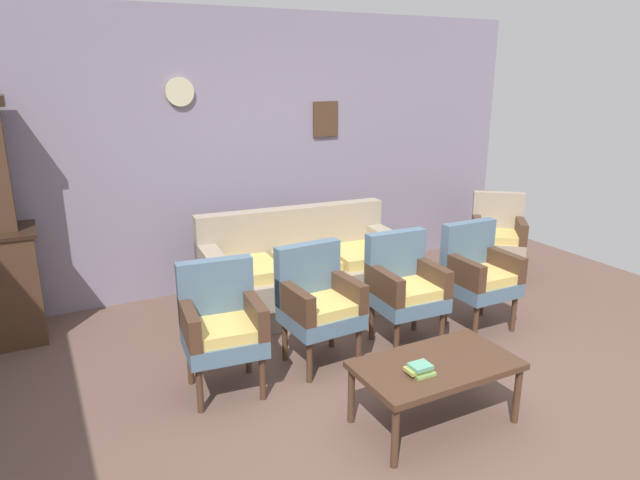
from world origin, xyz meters
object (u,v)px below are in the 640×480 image
wingback_chair_by_fireplace (498,232)px  floor_vase_by_wall (487,224)px  floral_couch (303,274)px  armchair_near_cabinet (318,300)px  book_stack_on_table (420,369)px  armchair_near_couch_end (222,322)px  armchair_row_middle (405,284)px  coffee_table (436,369)px  armchair_by_doorway (478,271)px

wingback_chair_by_fireplace → floor_vase_by_wall: (0.46, 0.63, -0.11)m
floral_couch → armchair_near_cabinet: size_ratio=2.10×
book_stack_on_table → floor_vase_by_wall: (2.87, 2.49, -0.07)m
book_stack_on_table → armchair_near_couch_end: bearing=129.3°
armchair_near_cabinet → armchair_row_middle: bearing=-2.3°
armchair_row_middle → coffee_table: armchair_row_middle is taller
floral_couch → armchair_by_doorway: bearing=-42.5°
armchair_by_doorway → book_stack_on_table: (-1.39, -1.03, -0.05)m
armchair_by_doorway → floor_vase_by_wall: (1.48, 1.46, -0.11)m
coffee_table → armchair_near_couch_end: bearing=136.2°
floral_couch → coffee_table: floral_couch is taller
floral_couch → book_stack_on_table: size_ratio=12.01×
floral_couch → floor_vase_by_wall: 2.66m
armchair_near_couch_end → coffee_table: bearing=-43.8°
armchair_by_doorway → wingback_chair_by_fireplace: (1.02, 0.83, 0.00)m
armchair_row_middle → armchair_near_couch_end: bearing=-179.6°
coffee_table → floral_couch: bearing=88.2°
armchair_row_middle → book_stack_on_table: (-0.65, -1.07, -0.05)m
floral_couch → armchair_near_cabinet: 1.06m
armchair_near_cabinet → coffee_table: 1.08m
armchair_near_couch_end → armchair_row_middle: same height
armchair_near_couch_end → coffee_table: armchair_near_couch_end is taller
armchair_by_doorway → floor_vase_by_wall: size_ratio=1.17×
armchair_row_middle → floral_couch: bearing=112.2°
armchair_by_doorway → armchair_near_cabinet: bearing=177.4°
armchair_near_cabinet → armchair_near_couch_end: bearing=-176.9°
armchair_near_couch_end → floor_vase_by_wall: bearing=21.0°
floral_couch → armchair_by_doorway: (1.15, -1.05, 0.17)m
wingback_chair_by_fireplace → book_stack_on_table: 3.04m
floral_couch → wingback_chair_by_fireplace: (2.17, -0.23, 0.17)m
floral_couch → armchair_by_doorway: 1.57m
armchair_near_cabinet → armchair_row_middle: 0.76m
armchair_row_middle → floor_vase_by_wall: 2.63m
armchair_row_middle → armchair_near_cabinet: bearing=177.7°
floor_vase_by_wall → coffee_table: bearing=-137.9°
armchair_near_cabinet → wingback_chair_by_fireplace: (2.52, 0.76, 0.00)m
armchair_near_couch_end → armchair_by_doorway: bearing=-0.7°
armchair_row_middle → armchair_by_doorway: 0.74m
floral_couch → book_stack_on_table: floral_couch is taller
book_stack_on_table → armchair_row_middle: bearing=58.7°
armchair_near_cabinet → armchair_by_doorway: 1.50m
armchair_near_couch_end → coffee_table: 1.45m
armchair_near_couch_end → armchair_by_doorway: same height
armchair_by_doorway → floor_vase_by_wall: 2.08m
floral_couch → floor_vase_by_wall: (2.63, 0.41, 0.06)m
floral_couch → coffee_table: 2.02m
wingback_chair_by_fireplace → armchair_by_doorway: bearing=-141.0°
wingback_chair_by_fireplace → coffee_table: 2.87m
armchair_near_cabinet → coffee_table: size_ratio=0.90×
armchair_near_couch_end → floor_vase_by_wall: size_ratio=1.17×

